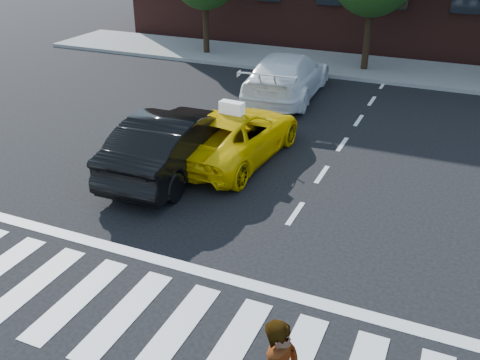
% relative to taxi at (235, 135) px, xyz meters
% --- Properties ---
extents(ground, '(120.00, 120.00, 0.00)m').
position_rel_taxi_xyz_m(ground, '(0.93, -6.71, -0.68)').
color(ground, black).
rests_on(ground, ground).
extents(crosswalk, '(13.00, 2.40, 0.01)m').
position_rel_taxi_xyz_m(crosswalk, '(0.93, -6.71, -0.67)').
color(crosswalk, silver).
rests_on(crosswalk, ground).
extents(stop_line, '(12.00, 0.30, 0.01)m').
position_rel_taxi_xyz_m(stop_line, '(0.93, -5.11, -0.67)').
color(stop_line, silver).
rests_on(stop_line, ground).
extents(sidewalk_far, '(30.00, 4.00, 0.15)m').
position_rel_taxi_xyz_m(sidewalk_far, '(0.93, 10.79, -0.60)').
color(sidewalk_far, slate).
rests_on(sidewalk_far, ground).
extents(taxi, '(2.57, 5.00, 1.35)m').
position_rel_taxi_xyz_m(taxi, '(0.00, 0.00, 0.00)').
color(taxi, yellow).
rests_on(taxi, ground).
extents(black_sedan, '(1.88, 5.03, 1.64)m').
position_rel_taxi_xyz_m(black_sedan, '(-1.07, -1.44, 0.14)').
color(black_sedan, black).
rests_on(black_sedan, ground).
extents(white_suv, '(2.64, 5.72, 1.62)m').
position_rel_taxi_xyz_m(white_suv, '(-0.47, 5.72, 0.13)').
color(white_suv, white).
rests_on(white_suv, ground).
extents(taxi_sign, '(0.67, 0.32, 0.32)m').
position_rel_taxi_xyz_m(taxi_sign, '(0.00, -0.20, 0.84)').
color(taxi_sign, white).
rests_on(taxi_sign, taxi).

